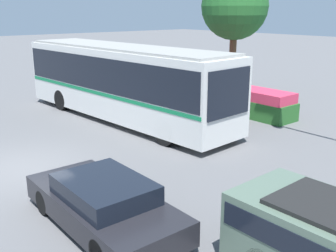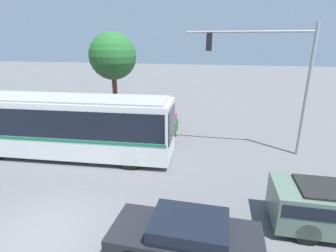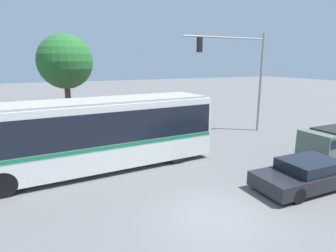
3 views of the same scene
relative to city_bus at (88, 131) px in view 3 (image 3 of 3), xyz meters
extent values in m
plane|color=#5B5B5E|center=(2.95, -5.80, -1.87)|extent=(140.00, 140.00, 0.00)
cube|color=silver|center=(-0.01, 0.00, -0.15)|extent=(12.07, 3.34, 2.93)
cube|color=black|center=(-0.01, 0.00, 0.32)|extent=(11.84, 3.36, 1.41)
cube|color=#147A47|center=(-0.01, 0.00, -0.50)|extent=(11.95, 3.36, 0.14)
cube|color=black|center=(5.96, 0.38, 0.20)|extent=(0.20, 2.19, 1.64)
cube|color=#959592|center=(-0.01, 0.00, 1.37)|extent=(11.58, 3.10, 0.10)
cylinder|color=black|center=(3.96, 1.40, -1.37)|extent=(1.02, 0.36, 1.00)
cylinder|color=black|center=(4.11, -0.88, -1.37)|extent=(1.02, 0.36, 1.00)
cylinder|color=black|center=(-3.54, 0.92, -1.37)|extent=(1.02, 0.36, 1.00)
cylinder|color=black|center=(-3.39, -1.36, -1.37)|extent=(1.02, 0.36, 1.00)
cube|color=black|center=(7.56, -5.57, -1.42)|extent=(4.45, 1.91, 0.56)
cube|color=black|center=(7.67, -5.57, -0.92)|extent=(2.23, 1.66, 0.43)
cylinder|color=black|center=(6.18, -6.37, -1.57)|extent=(0.61, 0.23, 0.61)
cylinder|color=black|center=(6.20, -4.73, -1.57)|extent=(0.61, 0.23, 0.61)
cylinder|color=black|center=(8.90, -4.77, -1.57)|extent=(0.61, 0.23, 0.61)
cylinder|color=black|center=(11.16, -2.84, -1.49)|extent=(0.76, 0.27, 0.76)
cylinder|color=gray|center=(12.66, 2.78, 1.60)|extent=(0.18, 0.18, 6.93)
cylinder|color=gray|center=(9.47, 2.78, 4.62)|extent=(6.37, 0.12, 0.12)
cube|color=black|center=(7.49, 2.78, 4.12)|extent=(0.30, 0.22, 0.90)
cylinder|color=red|center=(7.49, 2.90, 4.42)|extent=(0.18, 0.02, 0.18)
cylinder|color=yellow|center=(7.49, 2.90, 4.12)|extent=(0.18, 0.02, 0.18)
cylinder|color=green|center=(7.49, 2.90, 3.82)|extent=(0.18, 0.02, 0.18)
cube|color=#286028|center=(1.21, 5.03, -1.47)|extent=(8.35, 1.45, 0.81)
cube|color=#CC3351|center=(1.21, 5.03, -0.84)|extent=(8.19, 1.38, 0.45)
cylinder|color=brown|center=(-0.05, 7.39, -0.02)|extent=(0.39, 0.39, 3.69)
sphere|color=#236028|center=(-0.05, 7.39, 3.12)|extent=(3.60, 3.60, 3.60)
camera|label=1|loc=(14.75, -9.65, 2.87)|focal=42.48mm
camera|label=2|loc=(8.34, -11.73, 4.09)|focal=27.56mm
camera|label=3|loc=(-1.90, -12.69, 3.08)|focal=29.82mm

